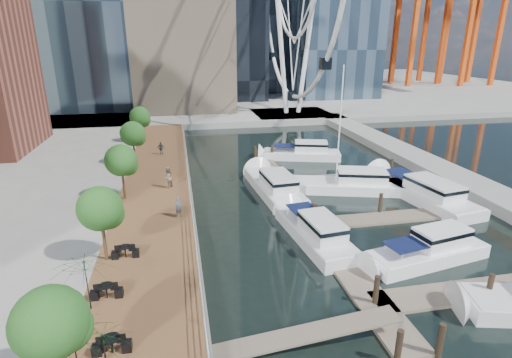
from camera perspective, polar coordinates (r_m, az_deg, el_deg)
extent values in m
plane|color=black|center=(23.68, 7.58, -15.48)|extent=(520.00, 520.00, 0.00)
cube|color=brown|center=(35.84, -14.12, -2.58)|extent=(6.00, 60.00, 1.00)
cube|color=#595954|center=(35.77, -9.32, -2.28)|extent=(0.25, 60.00, 1.00)
cube|color=gray|center=(121.24, -8.16, 12.78)|extent=(200.00, 114.00, 1.00)
cube|color=gray|center=(48.48, 22.77, 2.16)|extent=(4.00, 60.00, 1.00)
cube|color=gray|center=(74.47, 5.19, 9.03)|extent=(14.00, 12.00, 1.00)
cube|color=#6D6051|center=(32.78, 7.05, -4.96)|extent=(2.00, 32.00, 0.20)
cube|color=#6D6051|center=(26.27, 28.64, -13.86)|extent=(12.00, 2.00, 0.20)
cube|color=#6D6051|center=(33.43, 18.00, -5.31)|extent=(12.00, 2.00, 0.20)
cube|color=#6D6051|center=(41.77, 11.52, 0.15)|extent=(12.00, 2.00, 0.20)
cylinder|color=white|center=(72.69, 3.51, 19.52)|extent=(0.80, 0.80, 26.00)
cylinder|color=white|center=(74.10, 7.48, 19.40)|extent=(0.80, 0.80, 26.00)
sphere|color=#265B1E|center=(16.04, -27.33, -17.78)|extent=(2.60, 2.60, 2.60)
cylinder|color=#3F2B1C|center=(25.44, -20.83, -8.32)|extent=(0.20, 0.20, 2.40)
sphere|color=#265B1E|center=(24.59, -21.40, -3.96)|extent=(2.60, 2.60, 2.60)
cylinder|color=#3F2B1C|center=(34.56, -18.37, -0.79)|extent=(0.20, 0.20, 2.40)
sphere|color=#265B1E|center=(33.94, -18.74, 2.54)|extent=(2.60, 2.60, 2.60)
cylinder|color=#3F2B1C|center=(44.07, -16.96, 3.54)|extent=(0.20, 0.20, 2.40)
sphere|color=#265B1E|center=(43.58, -17.23, 6.20)|extent=(2.60, 2.60, 2.60)
cylinder|color=#3F2B1C|center=(53.75, -16.05, 6.33)|extent=(0.20, 0.20, 2.40)
sphere|color=#265B1E|center=(53.36, -16.26, 8.53)|extent=(2.60, 2.60, 2.60)
imported|color=#454A5C|center=(30.10, -11.02, -3.95)|extent=(0.66, 0.67, 1.55)
imported|color=#7F6757|center=(36.13, -12.50, 0.22)|extent=(1.14, 1.20, 1.95)
imported|color=#31383D|center=(47.26, -13.40, 4.30)|extent=(0.92, 0.50, 1.49)
imported|color=#0E3610|center=(17.38, -24.27, -22.25)|extent=(3.57, 3.61, 2.70)
imported|color=#103E1A|center=(17.55, -20.77, -22.53)|extent=(2.44, 2.49, 2.11)
imported|color=#0F3923|center=(21.26, -22.95, -13.74)|extent=(3.69, 3.73, 2.76)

